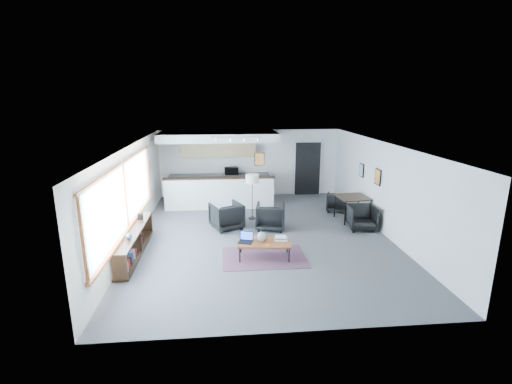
{
  "coord_description": "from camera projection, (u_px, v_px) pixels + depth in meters",
  "views": [
    {
      "loc": [
        -1.09,
        -9.87,
        3.86
      ],
      "look_at": [
        -0.13,
        0.4,
        1.18
      ],
      "focal_mm": 26.0,
      "sensor_mm": 36.0,
      "label": 1
    }
  ],
  "objects": [
    {
      "name": "armchair_left",
      "position": [
        226.0,
        215.0,
        11.04
      ],
      "size": [
        1.08,
        1.05,
        0.87
      ],
      "primitive_type": "imported",
      "rotation": [
        0.0,
        0.0,
        3.54
      ],
      "color": "black",
      "rests_on": "floor"
    },
    {
      "name": "doorway",
      "position": [
        307.0,
        168.0,
        14.77
      ],
      "size": [
        1.1,
        0.12,
        2.15
      ],
      "color": "black",
      "rests_on": "room"
    },
    {
      "name": "kitchenette",
      "position": [
        219.0,
        165.0,
        13.7
      ],
      "size": [
        4.2,
        1.96,
        2.6
      ],
      "color": "white",
      "rests_on": "floor"
    },
    {
      "name": "console",
      "position": [
        135.0,
        243.0,
        9.19
      ],
      "size": [
        0.35,
        3.0,
        0.8
      ],
      "color": "black",
      "rests_on": "floor"
    },
    {
      "name": "microwave",
      "position": [
        231.0,
        170.0,
        14.23
      ],
      "size": [
        0.53,
        0.33,
        0.34
      ],
      "primitive_type": "imported",
      "rotation": [
        0.0,
        0.0,
        0.11
      ],
      "color": "black",
      "rests_on": "kitchenette"
    },
    {
      "name": "book_stack",
      "position": [
        281.0,
        238.0,
        9.13
      ],
      "size": [
        0.36,
        0.3,
        0.1
      ],
      "rotation": [
        0.0,
        0.0,
        -0.17
      ],
      "color": "silver",
      "rests_on": "coffee_table"
    },
    {
      "name": "wall_art_lower",
      "position": [
        378.0,
        177.0,
        10.88
      ],
      "size": [
        0.03,
        0.38,
        0.48
      ],
      "color": "black",
      "rests_on": "room"
    },
    {
      "name": "armchair_right",
      "position": [
        271.0,
        215.0,
        11.01
      ],
      "size": [
        0.95,
        0.91,
        0.85
      ],
      "primitive_type": "imported",
      "rotation": [
        0.0,
        0.0,
        2.95
      ],
      "color": "black",
      "rests_on": "floor"
    },
    {
      "name": "dining_table",
      "position": [
        353.0,
        199.0,
        11.69
      ],
      "size": [
        1.02,
        1.02,
        0.78
      ],
      "rotation": [
        0.0,
        0.0,
        0.1
      ],
      "color": "black",
      "rests_on": "floor"
    },
    {
      "name": "kilim_rug",
      "position": [
        264.0,
        257.0,
        9.13
      ],
      "size": [
        2.04,
        1.39,
        0.01
      ],
      "rotation": [
        0.0,
        0.0,
        0.0
      ],
      "color": "#4F2D3E",
      "rests_on": "floor"
    },
    {
      "name": "laptop",
      "position": [
        246.0,
        239.0,
        9.02
      ],
      "size": [
        0.4,
        0.37,
        0.24
      ],
      "rotation": [
        0.0,
        0.0,
        -0.33
      ],
      "color": "black",
      "rests_on": "coffee_table"
    },
    {
      "name": "dining_chair_far",
      "position": [
        337.0,
        203.0,
        12.72
      ],
      "size": [
        0.72,
        0.7,
        0.59
      ],
      "primitive_type": "imported",
      "rotation": [
        0.0,
        0.0,
        2.79
      ],
      "color": "black",
      "rests_on": "floor"
    },
    {
      "name": "coffee_table",
      "position": [
        264.0,
        243.0,
        9.03
      ],
      "size": [
        1.33,
        0.8,
        0.41
      ],
      "rotation": [
        0.0,
        0.0,
        -0.09
      ],
      "color": "brown",
      "rests_on": "floor"
    },
    {
      "name": "wall_art_upper",
      "position": [
        362.0,
        170.0,
        12.15
      ],
      "size": [
        0.03,
        0.34,
        0.44
      ],
      "color": "black",
      "rests_on": "room"
    },
    {
      "name": "floor_lamp",
      "position": [
        252.0,
        180.0,
        11.72
      ],
      "size": [
        0.49,
        0.49,
        1.46
      ],
      "rotation": [
        0.0,
        0.0,
        -0.17
      ],
      "color": "black",
      "rests_on": "floor"
    },
    {
      "name": "room",
      "position": [
        262.0,
        191.0,
        10.25
      ],
      "size": [
        7.02,
        9.02,
        2.62
      ],
      "color": "#4C4C4E",
      "rests_on": "ground"
    },
    {
      "name": "coaster",
      "position": [
        268.0,
        245.0,
        8.82
      ],
      "size": [
        0.12,
        0.12,
        0.01
      ],
      "rotation": [
        0.0,
        0.0,
        0.23
      ],
      "color": "#E5590C",
      "rests_on": "coffee_table"
    },
    {
      "name": "window",
      "position": [
        125.0,
        198.0,
        9.03
      ],
      "size": [
        0.1,
        5.95,
        1.66
      ],
      "color": "#8CBFFF",
      "rests_on": "room"
    },
    {
      "name": "track_light",
      "position": [
        237.0,
        138.0,
        12.01
      ],
      "size": [
        1.6,
        0.07,
        0.15
      ],
      "color": "silver",
      "rests_on": "room"
    },
    {
      "name": "ceramic_pot",
      "position": [
        262.0,
        237.0,
        9.01
      ],
      "size": [
        0.25,
        0.25,
        0.25
      ],
      "rotation": [
        0.0,
        0.0,
        -0.13
      ],
      "color": "gray",
      "rests_on": "coffee_table"
    },
    {
      "name": "dining_chair_near",
      "position": [
        362.0,
        218.0,
        10.98
      ],
      "size": [
        0.7,
        0.67,
        0.68
      ],
      "primitive_type": "imported",
      "rotation": [
        0.0,
        0.0,
        -0.07
      ],
      "color": "black",
      "rests_on": "floor"
    }
  ]
}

